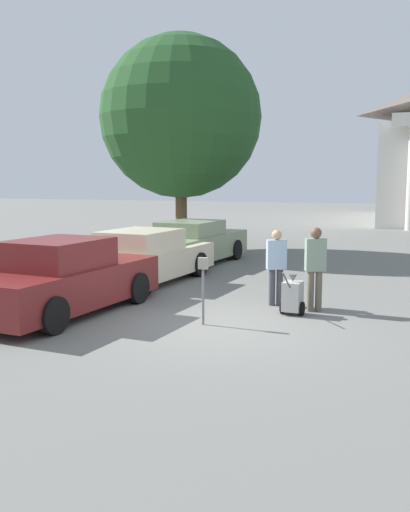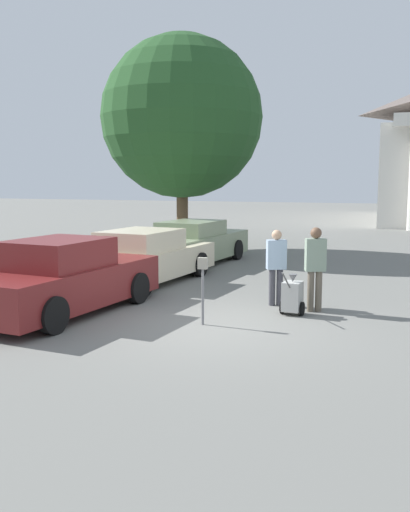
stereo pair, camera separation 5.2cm
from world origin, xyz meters
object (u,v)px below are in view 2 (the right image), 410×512
parked_car_maroon (64,279)px  parking_meter (203,278)px  parked_car_sage (194,244)px  parked_car_cream (144,258)px  equipment_cart (292,296)px  person_supervisor (315,264)px  person_worker (276,263)px

parked_car_maroon → parking_meter: size_ratio=3.67×
parked_car_maroon → parked_car_sage: size_ratio=0.89×
parked_car_cream → equipment_cart: 4.99m
equipment_cart → parked_car_maroon: bearing=-157.3°
parked_car_maroon → person_supervisor: (4.85, 1.96, 0.30)m
person_worker → person_supervisor: size_ratio=0.94×
parked_car_cream → parked_car_sage: bearing=94.9°
parked_car_cream → person_supervisor: person_supervisor is taller
parked_car_cream → parking_meter: size_ratio=3.98×
parked_car_maroon → equipment_cart: 4.73m
person_supervisor → equipment_cart: bearing=27.1°
parked_car_sage → equipment_cart: size_ratio=5.37×
person_worker → parked_car_sage: bearing=-77.9°
parked_car_maroon → person_supervisor: 5.24m
parked_car_cream → parked_car_sage: (0.00, 3.67, 0.01)m
parked_car_cream → equipment_cart: parked_car_cream is taller
person_worker → person_supervisor: person_supervisor is taller
parked_car_maroon → person_supervisor: bearing=26.9°
parked_car_maroon → parked_car_sage: parked_car_maroon is taller
parked_car_sage → person_worker: (3.95, -5.13, 0.27)m
parked_car_cream → parked_car_maroon: bearing=-85.0°
parked_car_sage → person_worker: size_ratio=3.19×
person_worker → equipment_cart: person_worker is taller
person_worker → person_supervisor: 0.95m
parked_car_maroon → person_worker: size_ratio=2.84×
parking_meter → person_supervisor: bearing=45.4°
parked_car_cream → person_worker: (3.95, -1.47, 0.28)m
parked_car_cream → parking_meter: (3.02, -3.62, 0.24)m
person_supervisor → equipment_cart: (-0.38, -0.45, -0.63)m
parked_car_cream → equipment_cart: size_ratio=5.19×
person_supervisor → parked_car_maroon: bearing=-0.5°
parked_car_cream → person_supervisor: (4.85, -1.77, 0.35)m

